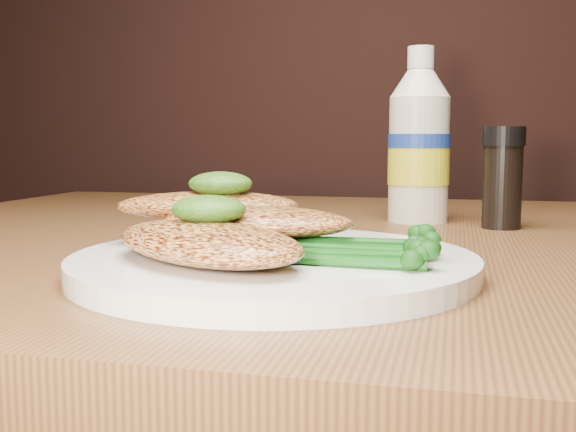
# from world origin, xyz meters

# --- Properties ---
(plate) EXTENTS (0.27, 0.27, 0.01)m
(plate) POSITION_xyz_m (-0.09, 0.84, 0.76)
(plate) COLOR white
(plate) RESTS_ON dining_table
(chicken_front) EXTENTS (0.18, 0.16, 0.03)m
(chicken_front) POSITION_xyz_m (-0.12, 0.80, 0.78)
(chicken_front) COLOR #D28B42
(chicken_front) RESTS_ON plate
(chicken_mid) EXTENTS (0.14, 0.08, 0.02)m
(chicken_mid) POSITION_xyz_m (-0.11, 0.86, 0.78)
(chicken_mid) COLOR #D28B42
(chicken_mid) RESTS_ON plate
(chicken_back) EXTENTS (0.15, 0.10, 0.02)m
(chicken_back) POSITION_xyz_m (-0.15, 0.88, 0.79)
(chicken_back) COLOR #D28B42
(chicken_back) RESTS_ON plate
(pesto_front) EXTENTS (0.06, 0.06, 0.02)m
(pesto_front) POSITION_xyz_m (-0.13, 0.82, 0.80)
(pesto_front) COLOR #103307
(pesto_front) RESTS_ON chicken_front
(pesto_back) EXTENTS (0.05, 0.05, 0.02)m
(pesto_back) POSITION_xyz_m (-0.14, 0.88, 0.81)
(pesto_back) COLOR #103307
(pesto_back) RESTS_ON chicken_back
(broccolini_bundle) EXTENTS (0.14, 0.12, 0.02)m
(broccolini_bundle) POSITION_xyz_m (-0.04, 0.84, 0.77)
(broccolini_bundle) COLOR #114E11
(broccolini_bundle) RESTS_ON plate
(mayo_bottle) EXTENTS (0.09, 0.09, 0.19)m
(mayo_bottle) POSITION_xyz_m (-0.01, 1.16, 0.84)
(mayo_bottle) COLOR beige
(mayo_bottle) RESTS_ON dining_table
(pepper_grinder) EXTENTS (0.05, 0.05, 0.10)m
(pepper_grinder) POSITION_xyz_m (0.07, 1.12, 0.80)
(pepper_grinder) COLOR black
(pepper_grinder) RESTS_ON dining_table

